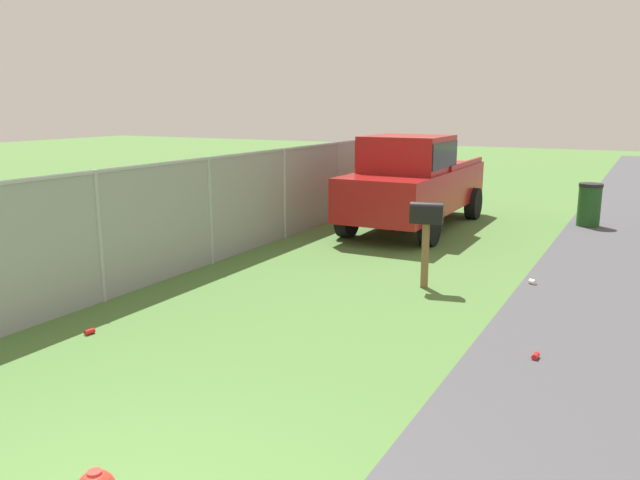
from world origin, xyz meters
name	(u,v)px	position (x,y,z in m)	size (l,w,h in m)	color
mailbox	(426,220)	(6.81, 0.19, 1.05)	(0.31, 0.52, 1.32)	brown
pickup_truck	(413,180)	(11.13, 1.96, 1.10)	(5.16, 2.09, 2.09)	maroon
trash_bin	(589,205)	(13.33, -1.50, 0.50)	(0.53, 0.53, 0.98)	#1E4C1E
fence_section	(251,198)	(7.71, 3.98, 1.00)	(17.37, 0.07, 1.87)	#9EA3A8
litter_can_midfield_b	(90,332)	(2.97, 3.13, 0.03)	(0.07, 0.07, 0.12)	red
litter_can_far_scatter	(536,356)	(4.75, -1.80, 0.03)	(0.07, 0.07, 0.12)	red
litter_cup_midfield_a	(532,282)	(7.77, -1.24, 0.04)	(0.08, 0.08, 0.10)	white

